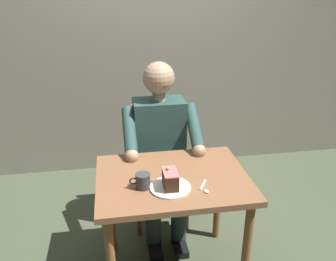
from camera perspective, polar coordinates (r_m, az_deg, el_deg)
The scene contains 8 objects.
cafe_rear_panel at distance 3.28m, azimuth -4.15°, elevation 18.73°, with size 6.40×0.12×3.00m, color gray.
dining_table at distance 2.09m, azimuth 0.74°, elevation -10.01°, with size 0.88×0.66×0.71m.
chair at distance 2.69m, azimuth -1.67°, elevation -4.51°, with size 0.42×0.42×0.91m.
seated_person at distance 2.47m, azimuth -1.17°, elevation -2.92°, with size 0.53×0.58×1.27m.
dessert_plate at distance 1.93m, azimuth 0.38°, elevation -9.36°, with size 0.23×0.23×0.01m, color silver.
cake_slice at distance 1.90m, azimuth 0.38°, elevation -7.99°, with size 0.08×0.13×0.12m.
coffee_cup at distance 1.92m, azimuth -4.20°, elevation -8.23°, with size 0.12×0.08×0.09m.
dessert_spoon at distance 1.93m, azimuth 6.08°, elevation -9.42°, with size 0.06×0.14×0.01m.
Camera 1 is at (0.31, 1.72, 1.76)m, focal length 37.05 mm.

